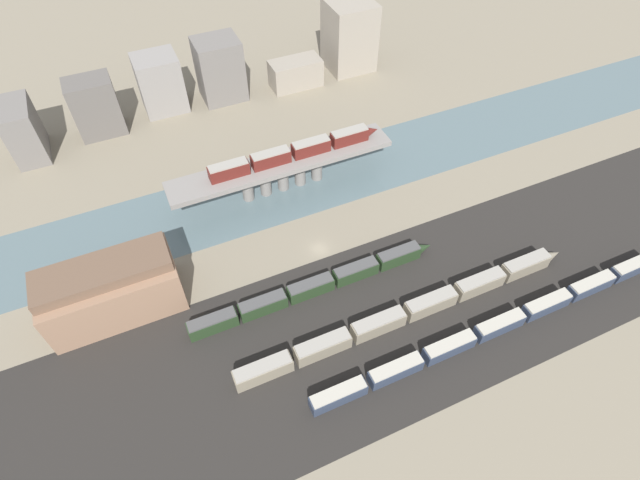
% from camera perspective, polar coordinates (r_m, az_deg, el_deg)
% --- Properties ---
extents(ground_plane, '(400.00, 400.00, 0.00)m').
position_cam_1_polar(ground_plane, '(118.03, -0.08, -1.02)').
color(ground_plane, gray).
extents(railbed_yard, '(280.00, 42.00, 0.01)m').
position_cam_1_polar(railbed_yard, '(105.75, 5.32, -10.15)').
color(railbed_yard, '#282623').
rests_on(railbed_yard, ground).
extents(river_water, '(320.00, 24.07, 0.01)m').
position_cam_1_polar(river_water, '(132.95, -4.19, 5.98)').
color(river_water, slate).
rests_on(river_water, ground).
extents(bridge, '(58.39, 8.93, 9.13)m').
position_cam_1_polar(bridge, '(128.26, -4.36, 8.28)').
color(bridge, gray).
rests_on(bridge, ground).
extents(train_on_bridge, '(45.71, 3.08, 3.69)m').
position_cam_1_polar(train_on_bridge, '(126.80, -2.77, 10.10)').
color(train_on_bridge, '#5B1E19').
rests_on(train_on_bridge, bridge).
extents(train_yard_near, '(88.34, 2.78, 3.49)m').
position_cam_1_polar(train_yard_near, '(110.89, 20.36, -8.87)').
color(train_yard_near, '#2D384C').
rests_on(train_yard_near, ground).
extents(train_yard_mid, '(78.33, 3.12, 3.94)m').
position_cam_1_polar(train_yard_mid, '(107.06, 10.32, -8.02)').
color(train_yard_mid, gray).
rests_on(train_yard_mid, ground).
extents(train_yard_far, '(57.84, 2.92, 3.70)m').
position_cam_1_polar(train_yard_far, '(109.17, -0.48, -5.28)').
color(train_yard_far, '#23381E').
rests_on(train_yard_far, ground).
extents(warehouse_building, '(26.93, 13.11, 13.93)m').
position_cam_1_polar(warehouse_building, '(111.38, -22.77, -5.21)').
color(warehouse_building, '#937056').
rests_on(warehouse_building, ground).
extents(city_block_far_left, '(8.14, 14.69, 15.50)m').
position_cam_1_polar(city_block_far_left, '(160.38, -30.79, 10.67)').
color(city_block_far_left, slate).
rests_on(city_block_far_left, ground).
extents(city_block_left, '(12.59, 8.97, 16.81)m').
position_cam_1_polar(city_block_left, '(159.87, -24.26, 13.70)').
color(city_block_left, '#605B56').
rests_on(city_block_left, ground).
extents(city_block_center, '(12.60, 11.15, 17.00)m').
position_cam_1_polar(city_block_center, '(163.91, -17.78, 16.69)').
color(city_block_center, gray).
rests_on(city_block_center, ground).
extents(city_block_right, '(13.25, 11.38, 18.88)m').
position_cam_1_polar(city_block_right, '(164.46, -11.37, 18.57)').
color(city_block_right, slate).
rests_on(city_block_right, ground).
extents(city_block_far_right, '(16.41, 8.07, 8.73)m').
position_cam_1_polar(city_block_far_right, '(169.84, -2.80, 18.49)').
color(city_block_far_right, gray).
rests_on(city_block_far_right, ground).
extents(city_block_tall, '(14.67, 14.19, 21.83)m').
position_cam_1_polar(city_block_tall, '(177.40, 3.38, 22.29)').
color(city_block_tall, gray).
rests_on(city_block_tall, ground).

